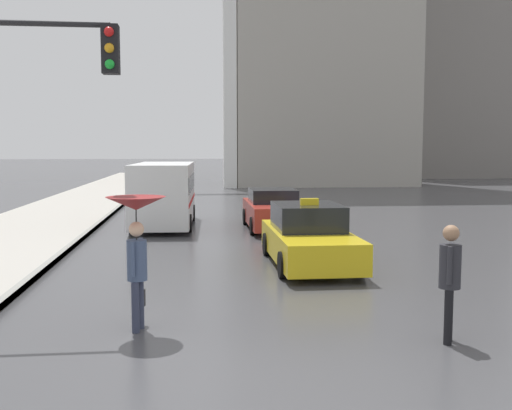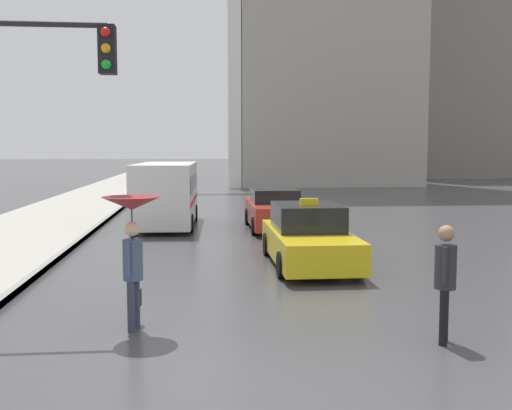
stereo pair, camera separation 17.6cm
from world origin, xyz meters
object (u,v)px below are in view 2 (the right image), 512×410
taxi (308,238)px  traffic_light (13,104)px  sedan_red (275,210)px  pedestrian_with_umbrella (132,228)px  monument_cross (234,16)px  pedestrian_man (445,273)px  ambulance_van (166,191)px

taxi → traffic_light: size_ratio=0.89×
sedan_red → pedestrian_with_umbrella: (-3.71, -11.55, 0.97)m
taxi → monument_cross: bearing=-89.7°
pedestrian_with_umbrella → pedestrian_man: 4.78m
taxi → ambulance_van: ambulance_van is taller
traffic_light → taxi: bearing=35.4°
ambulance_van → pedestrian_with_umbrella: size_ratio=2.66×
pedestrian_man → traffic_light: traffic_light is taller
taxi → monument_cross: (-0.14, 28.52, 11.38)m
pedestrian_with_umbrella → monument_cross: monument_cross is taller
pedestrian_man → monument_cross: (-1.04, 34.60, 11.01)m
sedan_red → taxi: bearing=89.9°
ambulance_van → traffic_light: size_ratio=1.08×
sedan_red → traffic_light: size_ratio=0.85×
pedestrian_with_umbrella → traffic_light: bearing=79.8°
taxi → pedestrian_man: bearing=98.5°
ambulance_van → pedestrian_man: (4.77, -13.73, -0.24)m
pedestrian_with_umbrella → monument_cross: 35.28m
pedestrian_man → monument_cross: size_ratio=0.08×
pedestrian_with_umbrella → traffic_light: 2.96m
pedestrian_with_umbrella → ambulance_van: bearing=15.5°
ambulance_van → sedan_red: bearing=166.3°
taxi → pedestrian_with_umbrella: (-3.71, -5.00, 0.96)m
monument_cross → pedestrian_man: bearing=-88.3°
sedan_red → monument_cross: size_ratio=0.21×
taxi → traffic_light: (-5.72, -4.06, 2.92)m
ambulance_van → traffic_light: 12.08m
sedan_red → monument_cross: bearing=-89.6°
taxi → traffic_light: 7.60m
taxi → monument_cross: size_ratio=0.22×
taxi → pedestrian_with_umbrella: pedestrian_with_umbrella is taller
taxi → pedestrian_with_umbrella: 6.30m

